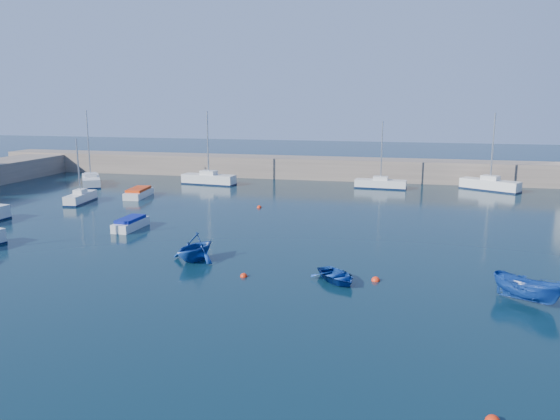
% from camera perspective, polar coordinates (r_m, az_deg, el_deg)
% --- Properties ---
extents(ground, '(220.00, 220.00, 0.00)m').
position_cam_1_polar(ground, '(25.77, -4.64, -11.13)').
color(ground, '#0A212E').
rests_on(ground, ground).
extents(back_wall, '(96.00, 4.50, 2.60)m').
position_cam_1_polar(back_wall, '(69.53, 7.14, 4.29)').
color(back_wall, gray).
rests_on(back_wall, ground).
extents(sailboat_3, '(1.82, 4.71, 6.22)m').
position_cam_1_polar(sailboat_3, '(56.56, -20.12, 1.24)').
color(sailboat_3, silver).
rests_on(sailboat_3, ground).
extents(sailboat_4, '(5.28, 6.61, 8.70)m').
position_cam_1_polar(sailboat_4, '(68.05, -19.15, 2.95)').
color(sailboat_4, silver).
rests_on(sailboat_4, ground).
extents(sailboat_5, '(6.60, 2.54, 8.56)m').
position_cam_1_polar(sailboat_5, '(65.36, -7.46, 3.25)').
color(sailboat_5, silver).
rests_on(sailboat_5, ground).
extents(sailboat_6, '(5.80, 1.97, 7.54)m').
position_cam_1_polar(sailboat_6, '(62.89, 10.46, 2.73)').
color(sailboat_6, silver).
rests_on(sailboat_6, ground).
extents(sailboat_7, '(6.38, 4.78, 8.49)m').
position_cam_1_polar(sailboat_7, '(64.81, 21.09, 2.51)').
color(sailboat_7, silver).
rests_on(sailboat_7, ground).
extents(motorboat_1, '(1.36, 3.74, 0.91)m').
position_cam_1_polar(motorboat_1, '(43.97, -15.35, -1.37)').
color(motorboat_1, silver).
rests_on(motorboat_1, ground).
extents(motorboat_2, '(2.15, 4.76, 0.95)m').
position_cam_1_polar(motorboat_2, '(58.18, -14.55, 1.76)').
color(motorboat_2, silver).
rests_on(motorboat_2, ground).
extents(dinghy_center, '(3.63, 3.79, 0.64)m').
position_cam_1_polar(dinghy_center, '(30.50, 5.94, -6.88)').
color(dinghy_center, navy).
rests_on(dinghy_center, ground).
extents(dinghy_left, '(3.73, 4.04, 1.76)m').
position_cam_1_polar(dinghy_left, '(34.41, -8.88, -3.84)').
color(dinghy_left, navy).
rests_on(dinghy_left, ground).
extents(dinghy_right, '(3.65, 3.15, 1.37)m').
position_cam_1_polar(dinghy_right, '(29.84, 24.42, -7.56)').
color(dinghy_right, navy).
rests_on(dinghy_right, ground).
extents(buoy_0, '(0.43, 0.43, 0.43)m').
position_cam_1_polar(buoy_0, '(31.31, -3.80, -6.96)').
color(buoy_0, red).
rests_on(buoy_0, ground).
extents(buoy_1, '(0.49, 0.49, 0.49)m').
position_cam_1_polar(buoy_1, '(31.02, 9.97, -7.29)').
color(buoy_1, red).
rests_on(buoy_1, ground).
extents(buoy_3, '(0.45, 0.45, 0.45)m').
position_cam_1_polar(buoy_3, '(50.82, -2.18, 0.24)').
color(buoy_3, red).
rests_on(buoy_3, ground).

